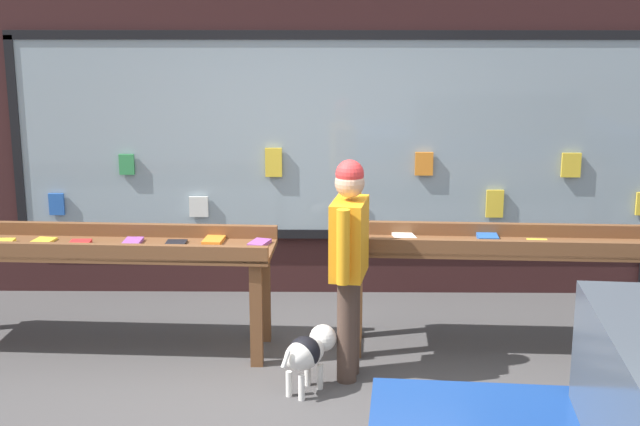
{
  "coord_description": "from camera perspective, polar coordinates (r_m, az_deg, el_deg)",
  "views": [
    {
      "loc": [
        0.16,
        -5.51,
        2.65
      ],
      "look_at": [
        0.09,
        0.73,
        1.13
      ],
      "focal_mm": 50.0,
      "sensor_mm": 36.0,
      "label": 1
    }
  ],
  "objects": [
    {
      "name": "display_table_left",
      "position": [
        6.97,
        -14.72,
        -2.61
      ],
      "size": [
        2.88,
        0.8,
        0.92
      ],
      "color": "brown",
      "rests_on": "ground_plane"
    },
    {
      "name": "person_browsing",
      "position": [
        6.19,
        1.87,
        -2.69
      ],
      "size": [
        0.29,
        0.63,
        1.58
      ],
      "rotation": [
        0.0,
        0.0,
        1.4
      ],
      "color": "#4C382D",
      "rests_on": "ground_plane"
    },
    {
      "name": "shopfront_facade",
      "position": [
        7.95,
        -0.04,
        7.44
      ],
      "size": [
        7.87,
        0.29,
        3.65
      ],
      "color": "#331919",
      "rests_on": "ground_plane"
    },
    {
      "name": "display_table_right",
      "position": [
        6.89,
        13.43,
        -2.64
      ],
      "size": [
        2.87,
        0.71,
        0.94
      ],
      "color": "brown",
      "rests_on": "ground_plane"
    },
    {
      "name": "small_dog",
      "position": [
        6.17,
        -0.76,
        -8.84
      ],
      "size": [
        0.41,
        0.5,
        0.42
      ],
      "rotation": [
        0.0,
        0.0,
        0.97
      ],
      "color": "white",
      "rests_on": "ground_plane"
    },
    {
      "name": "ground_plane",
      "position": [
        6.12,
        -0.93,
        -12.0
      ],
      "size": [
        40.0,
        40.0,
        0.0
      ],
      "primitive_type": "plane",
      "color": "#474444"
    }
  ]
}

